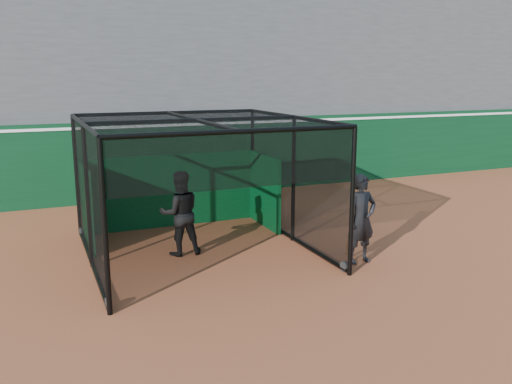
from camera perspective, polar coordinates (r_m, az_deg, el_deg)
name	(u,v)px	position (r m, az deg, el deg)	size (l,w,h in m)	color
ground	(269,288)	(10.30, 1.35, -10.10)	(120.00, 120.00, 0.00)	#994D2C
outfield_wall	(161,158)	(17.82, -9.94, 3.57)	(50.00, 0.50, 2.50)	#093319
grandstand	(135,60)	(21.33, -12.64, 13.45)	(50.00, 7.85, 8.95)	#4C4C4F
batting_cage	(198,188)	(11.97, -6.12, 0.42)	(4.77, 5.14, 2.96)	black
batter	(180,213)	(12.01, -8.01, -2.22)	(0.91, 0.71, 1.88)	black
on_deck_player	(361,219)	(11.59, 11.02, -2.81)	(0.73, 0.51, 1.90)	black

